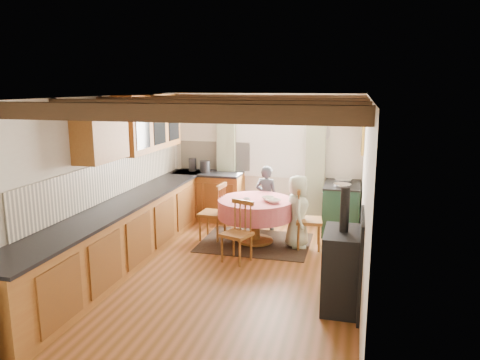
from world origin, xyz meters
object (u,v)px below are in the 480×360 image
(dining_table, at_px, (255,221))
(child_right, at_px, (298,212))
(chair_right, at_px, (309,218))
(child_far, at_px, (266,198))
(chair_near, at_px, (237,232))
(cup, at_px, (247,201))
(aga_range, at_px, (342,208))
(cast_iron_stove, at_px, (343,249))
(chair_left, at_px, (212,211))

(dining_table, relative_size, child_right, 1.05)
(chair_right, distance_m, child_far, 1.16)
(dining_table, relative_size, chair_right, 1.25)
(chair_near, relative_size, cup, 8.47)
(child_right, xyz_separation_m, cup, (-0.75, -0.33, 0.20))
(aga_range, relative_size, cast_iron_stove, 0.67)
(aga_range, xyz_separation_m, child_far, (-1.31, -0.18, 0.14))
(dining_table, bearing_deg, cast_iron_stove, -53.05)
(child_far, xyz_separation_m, child_right, (0.66, -0.79, 0.00))
(aga_range, bearing_deg, child_far, -172.38)
(chair_left, height_order, cup, chair_left)
(dining_table, xyz_separation_m, chair_right, (0.87, -0.01, 0.12))
(cast_iron_stove, bearing_deg, child_right, 111.73)
(cast_iron_stove, relative_size, cup, 13.42)
(chair_right, height_order, child_right, child_right)
(chair_left, relative_size, cast_iron_stove, 0.67)
(chair_right, bearing_deg, cup, 102.73)
(chair_left, distance_m, child_right, 1.43)
(child_right, bearing_deg, chair_left, 79.53)
(child_right, bearing_deg, child_far, 30.73)
(dining_table, height_order, chair_left, chair_left)
(chair_near, xyz_separation_m, aga_range, (1.43, 1.82, -0.01))
(dining_table, xyz_separation_m, child_far, (0.03, 0.78, 0.21))
(child_far, distance_m, child_right, 1.02)
(cast_iron_stove, bearing_deg, cup, 133.62)
(chair_right, xyz_separation_m, child_far, (-0.84, 0.79, 0.09))
(cup, bearing_deg, chair_left, 151.88)
(dining_table, xyz_separation_m, cup, (-0.07, -0.34, 0.42))
(chair_near, height_order, cast_iron_stove, cast_iron_stove)
(chair_left, bearing_deg, aga_range, 118.46)
(chair_right, height_order, cup, chair_right)
(aga_range, height_order, cast_iron_stove, cast_iron_stove)
(dining_table, distance_m, chair_left, 0.75)
(chair_near, distance_m, chair_right, 1.28)
(child_right, height_order, cup, child_right)
(cast_iron_stove, bearing_deg, dining_table, 126.95)
(child_far, relative_size, child_right, 0.99)
(child_right, bearing_deg, cup, 104.57)
(chair_left, bearing_deg, child_far, 138.67)
(dining_table, xyz_separation_m, cast_iron_stove, (1.45, -1.93, 0.35))
(chair_right, height_order, aga_range, chair_right)
(child_far, bearing_deg, chair_near, 100.84)
(chair_left, xyz_separation_m, aga_range, (2.08, 0.93, -0.04))
(chair_near, bearing_deg, cast_iron_stove, -14.68)
(aga_range, distance_m, cast_iron_stove, 2.89)
(chair_left, xyz_separation_m, child_right, (1.43, -0.03, 0.10))
(chair_near, bearing_deg, chair_left, 146.45)
(chair_left, relative_size, chair_right, 0.99)
(child_right, bearing_deg, chair_right, -100.09)
(chair_near, height_order, chair_left, chair_left)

